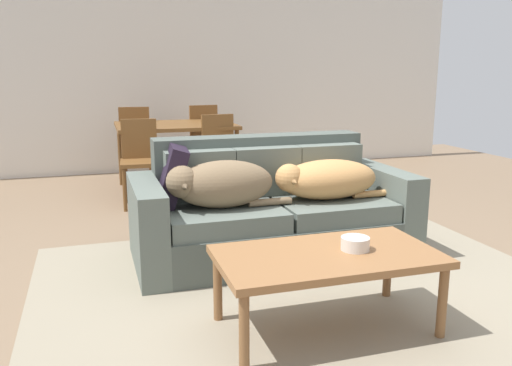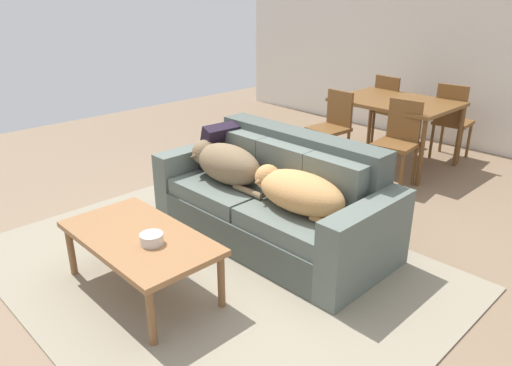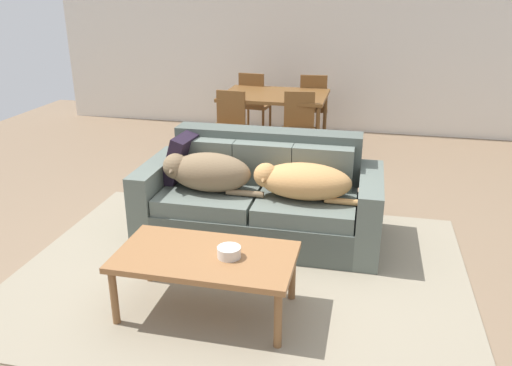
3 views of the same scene
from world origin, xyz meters
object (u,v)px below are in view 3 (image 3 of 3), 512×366
(throw_pillow_by_left_arm, at_px, (182,158))
(dining_chair_near_right, at_px, (299,127))
(dining_chair_near_left, at_px, (228,124))
(dining_chair_far_right, at_px, (313,104))
(dog_on_right_cushion, at_px, (302,181))
(coffee_table, at_px, (206,260))
(dining_chair_far_left, at_px, (254,102))
(couch, at_px, (261,198))
(dining_table, at_px, (275,99))
(bowl_on_coffee_table, at_px, (229,252))
(dog_on_left_cushion, at_px, (206,172))

(throw_pillow_by_left_arm, xyz_separation_m, dining_chair_near_right, (0.79, 1.76, -0.13))
(dining_chair_near_left, relative_size, dining_chair_far_right, 0.94)
(dog_on_right_cushion, xyz_separation_m, coffee_table, (-0.47, -1.07, -0.20))
(dining_chair_near_right, distance_m, dining_chair_far_left, 1.42)
(couch, height_order, dining_chair_far_right, dining_chair_far_right)
(couch, height_order, dining_table, couch)
(throw_pillow_by_left_arm, bearing_deg, dining_chair_near_left, 92.29)
(dining_chair_near_left, bearing_deg, dining_table, 55.95)
(dining_chair_far_right, bearing_deg, dining_chair_far_left, -3.94)
(dining_chair_near_left, relative_size, dining_chair_far_left, 0.94)
(dining_chair_near_right, xyz_separation_m, dining_chair_far_left, (-0.81, 1.16, 0.01))
(dining_chair_near_right, xyz_separation_m, dining_chair_far_right, (0.02, 1.19, 0.01))
(coffee_table, distance_m, bowl_on_coffee_table, 0.18)
(throw_pillow_by_left_arm, xyz_separation_m, coffee_table, (0.63, -1.28, -0.25))
(throw_pillow_by_left_arm, relative_size, dining_chair_near_right, 0.48)
(dining_chair_near_right, bearing_deg, dining_table, 117.54)
(dog_on_left_cushion, height_order, dining_table, dog_on_left_cushion)
(dog_on_left_cushion, height_order, throw_pillow_by_left_arm, throw_pillow_by_left_arm)
(dog_on_right_cushion, relative_size, dining_chair_far_right, 0.99)
(dining_chair_far_right, bearing_deg, dog_on_left_cushion, 75.07)
(dog_on_right_cushion, bearing_deg, coffee_table, -114.27)
(dining_chair_far_left, xyz_separation_m, dining_chair_far_right, (0.84, 0.03, -0.00))
(coffee_table, height_order, bowl_on_coffee_table, bowl_on_coffee_table)
(couch, bearing_deg, dining_chair_far_left, 103.79)
(dog_on_right_cushion, bearing_deg, throw_pillow_by_left_arm, 168.69)
(dining_table, xyz_separation_m, dining_chair_near_left, (-0.46, -0.59, -0.20))
(throw_pillow_by_left_arm, xyz_separation_m, dining_chair_far_right, (0.81, 2.95, -0.12))
(dining_chair_near_left, xyz_separation_m, dining_chair_far_right, (0.88, 1.20, 0.02))
(dining_chair_near_left, bearing_deg, throw_pillow_by_left_arm, -84.08)
(dining_table, bearing_deg, dog_on_left_cushion, -92.00)
(dining_chair_near_left, bearing_deg, couch, -62.31)
(dining_chair_near_left, xyz_separation_m, dining_chair_near_right, (0.86, 0.01, 0.01))
(dog_on_left_cushion, distance_m, dining_chair_near_left, 2.01)
(throw_pillow_by_left_arm, height_order, dining_table, throw_pillow_by_left_arm)
(bowl_on_coffee_table, bearing_deg, dining_chair_far_left, 100.98)
(bowl_on_coffee_table, relative_size, dining_chair_far_right, 0.16)
(dining_table, bearing_deg, dog_on_right_cushion, -74.34)
(dog_on_left_cushion, bearing_deg, dining_table, 87.51)
(coffee_table, xyz_separation_m, dining_chair_far_right, (0.18, 4.23, 0.13))
(dining_table, xyz_separation_m, dining_chair_far_left, (-0.41, 0.58, -0.18))
(couch, bearing_deg, throw_pillow_by_left_arm, 175.89)
(dog_on_left_cushion, distance_m, coffee_table, 1.13)
(throw_pillow_by_left_arm, relative_size, dining_table, 0.33)
(bowl_on_coffee_table, distance_m, dining_chair_far_right, 4.23)
(throw_pillow_by_left_arm, relative_size, bowl_on_coffee_table, 2.85)
(dog_on_right_cushion, bearing_deg, dining_table, 105.17)
(dog_on_right_cushion, distance_m, dining_chair_near_left, 2.29)
(coffee_table, height_order, dining_chair_far_left, dining_chair_far_left)
(coffee_table, bearing_deg, couch, 85.37)
(bowl_on_coffee_table, xyz_separation_m, dining_chair_far_left, (-0.82, 4.21, 0.05))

